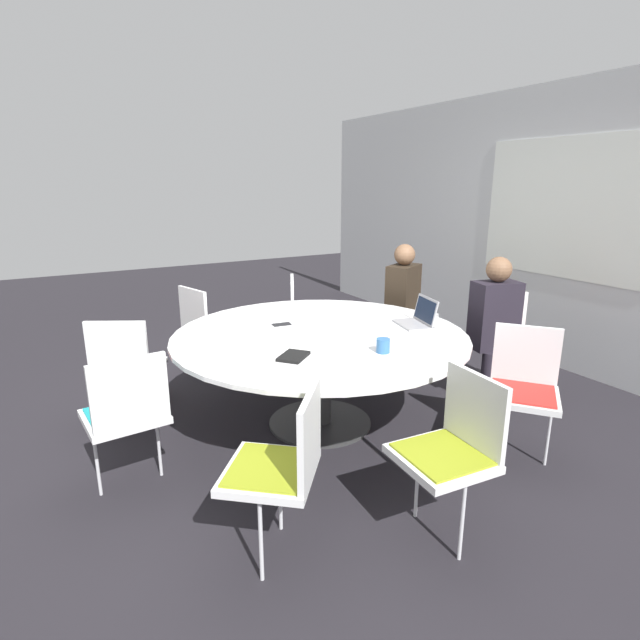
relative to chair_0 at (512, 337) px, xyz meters
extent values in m
plane|color=black|center=(-0.34, -1.67, -0.53)|extent=(16.00, 16.00, 0.00)
cube|color=silver|center=(-0.34, 1.02, 0.82)|extent=(8.00, 0.06, 2.70)
cube|color=white|center=(-0.34, 0.99, 1.02)|extent=(1.80, 0.01, 1.30)
cylinder|color=#333333|center=(-0.34, -1.67, -0.52)|extent=(0.78, 0.78, 0.02)
cylinder|color=#333333|center=(-0.34, -1.67, -0.17)|extent=(0.17, 0.17, 0.68)
cylinder|color=white|center=(-0.34, -1.67, 0.18)|extent=(2.15, 2.15, 0.03)
cube|color=silver|center=(0.07, -0.02, -0.07)|extent=(0.51, 0.53, 0.04)
cube|color=#E04C1E|center=(0.07, -0.02, -0.05)|extent=(0.45, 0.46, 0.01)
cube|color=silver|center=(-0.12, 0.03, 0.15)|extent=(0.13, 0.41, 0.40)
cylinder|color=silver|center=(0.11, 0.16, -0.31)|extent=(0.02, 0.02, 0.44)
cylinder|color=silver|center=(0.02, -0.19, -0.31)|extent=(0.02, 0.02, 0.44)
cube|color=silver|center=(-1.12, -0.16, -0.07)|extent=(0.57, 0.58, 0.04)
cube|color=gold|center=(-1.12, -0.16, -0.05)|extent=(0.51, 0.51, 0.01)
cube|color=silver|center=(-1.29, -0.25, 0.15)|extent=(0.22, 0.39, 0.40)
cylinder|color=silver|center=(-1.20, 0.00, -0.31)|extent=(0.02, 0.02, 0.44)
cylinder|color=silver|center=(-1.04, -0.32, -0.31)|extent=(0.02, 0.02, 0.44)
cube|color=silver|center=(-1.60, -1.05, -0.07)|extent=(0.58, 0.57, 0.04)
cube|color=#4C5156|center=(-1.60, -1.05, -0.05)|extent=(0.51, 0.50, 0.01)
cube|color=silver|center=(-1.69, -1.23, 0.15)|extent=(0.39, 0.21, 0.40)
cylinder|color=silver|center=(-1.76, -0.97, -0.31)|extent=(0.02, 0.02, 0.44)
cylinder|color=silver|center=(-1.44, -1.13, -0.31)|extent=(0.02, 0.02, 0.44)
cube|color=silver|center=(-1.69, -2.06, -0.07)|extent=(0.54, 0.52, 0.04)
cube|color=gold|center=(-1.69, -2.06, -0.05)|extent=(0.47, 0.46, 0.01)
cube|color=silver|center=(-1.64, -2.25, 0.15)|extent=(0.41, 0.14, 0.40)
cylinder|color=silver|center=(-1.87, -2.11, -0.31)|extent=(0.02, 0.02, 0.44)
cylinder|color=silver|center=(-1.52, -2.01, -0.31)|extent=(0.02, 0.02, 0.44)
cube|color=silver|center=(-1.01, -2.91, -0.07)|extent=(0.58, 0.59, 0.04)
cube|color=red|center=(-1.01, -2.91, -0.05)|extent=(0.51, 0.52, 0.01)
cube|color=silver|center=(-0.84, -3.00, 0.15)|extent=(0.23, 0.38, 0.40)
cylinder|color=silver|center=(-1.10, -3.07, -0.31)|extent=(0.02, 0.02, 0.44)
cylinder|color=silver|center=(-0.92, -2.75, -0.31)|extent=(0.02, 0.02, 0.44)
cube|color=silver|center=(-0.21, -3.08, -0.07)|extent=(0.46, 0.48, 0.04)
cube|color=teal|center=(-0.21, -3.08, -0.05)|extent=(0.40, 0.42, 0.01)
cube|color=silver|center=(-0.01, -3.06, 0.15)|extent=(0.07, 0.42, 0.40)
cylinder|color=silver|center=(-0.19, -3.25, -0.31)|extent=(0.02, 0.02, 0.44)
cylinder|color=silver|center=(-0.22, -2.90, -0.31)|extent=(0.02, 0.02, 0.44)
cube|color=silver|center=(0.75, -2.57, -0.07)|extent=(0.61, 0.60, 0.04)
cube|color=olive|center=(0.75, -2.57, -0.05)|extent=(0.53, 0.53, 0.01)
cube|color=silver|center=(0.87, -2.42, 0.15)|extent=(0.34, 0.29, 0.40)
cylinder|color=silver|center=(0.89, -2.68, -0.31)|extent=(0.02, 0.02, 0.44)
cylinder|color=silver|center=(0.61, -2.45, -0.31)|extent=(0.02, 0.02, 0.44)
cube|color=silver|center=(1.06, -1.77, -0.07)|extent=(0.47, 0.45, 0.04)
cube|color=olive|center=(1.06, -1.77, -0.05)|extent=(0.41, 0.40, 0.01)
cube|color=silver|center=(1.08, -1.58, 0.15)|extent=(0.42, 0.06, 0.40)
cylinder|color=silver|center=(1.24, -1.79, -0.31)|extent=(0.02, 0.02, 0.44)
cylinder|color=silver|center=(0.88, -1.76, -0.31)|extent=(0.02, 0.02, 0.44)
cube|color=silver|center=(0.76, -0.79, -0.07)|extent=(0.61, 0.60, 0.04)
cube|color=red|center=(0.76, -0.79, -0.05)|extent=(0.53, 0.53, 0.01)
cube|color=silver|center=(0.63, -0.64, 0.15)|extent=(0.34, 0.29, 0.40)
cylinder|color=silver|center=(0.90, -0.68, -0.31)|extent=(0.02, 0.02, 0.44)
cylinder|color=silver|center=(0.62, -0.90, -0.31)|extent=(0.02, 0.02, 0.44)
cylinder|color=#231E28|center=(0.13, -0.19, -0.29)|extent=(0.10, 0.10, 0.48)
cylinder|color=#231E28|center=(0.08, -0.36, -0.29)|extent=(0.10, 0.10, 0.48)
cube|color=#231E28|center=(0.01, -0.25, 0.22)|extent=(0.30, 0.40, 0.55)
sphere|color=brown|center=(0.01, -0.25, 0.60)|extent=(0.20, 0.20, 0.20)
cylinder|color=#2D2319|center=(-0.96, -0.24, -0.29)|extent=(0.10, 0.10, 0.48)
cylinder|color=#2D2319|center=(-0.88, -0.40, -0.29)|extent=(0.10, 0.10, 0.48)
cube|color=#2D2319|center=(-1.01, -0.37, 0.22)|extent=(0.36, 0.42, 0.55)
sphere|color=brown|center=(-1.01, -0.37, 0.60)|extent=(0.20, 0.20, 0.20)
cube|color=#99999E|center=(-0.16, -0.95, 0.20)|extent=(0.35, 0.28, 0.02)
cube|color=#99999E|center=(-0.14, -0.85, 0.31)|extent=(0.31, 0.12, 0.20)
cube|color=black|center=(-0.14, -0.86, 0.31)|extent=(0.28, 0.10, 0.17)
cube|color=black|center=(0.04, -2.08, 0.20)|extent=(0.25, 0.26, 0.02)
cylinder|color=#33669E|center=(0.23, -1.53, 0.24)|extent=(0.09, 0.09, 0.09)
cube|color=black|center=(-0.68, -1.82, 0.20)|extent=(0.09, 0.15, 0.01)
cube|color=#513319|center=(-1.41, -2.70, -0.39)|extent=(0.36, 0.16, 0.28)
camera|label=1|loc=(2.69, -3.40, 1.26)|focal=28.00mm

